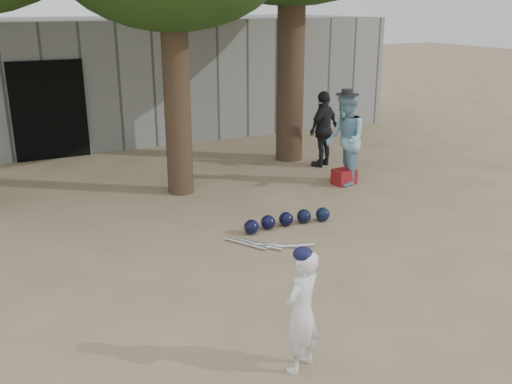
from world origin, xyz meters
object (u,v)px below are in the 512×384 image
boy_player (302,312)px  spectator_dark (324,129)px  spectator_blue (345,140)px  red_bag (344,177)px

boy_player → spectator_dark: 7.36m
boy_player → spectator_blue: (3.78, 4.77, 0.27)m
spectator_blue → red_bag: bearing=84.8°
boy_player → red_bag: bearing=-154.5°
boy_player → spectator_dark: size_ratio=0.76×
boy_player → spectator_dark: bearing=-150.2°
spectator_blue → boy_player: bearing=-19.6°
boy_player → red_bag: boy_player is taller
red_bag → spectator_dark: bearing=75.4°
spectator_dark → boy_player: bearing=31.1°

